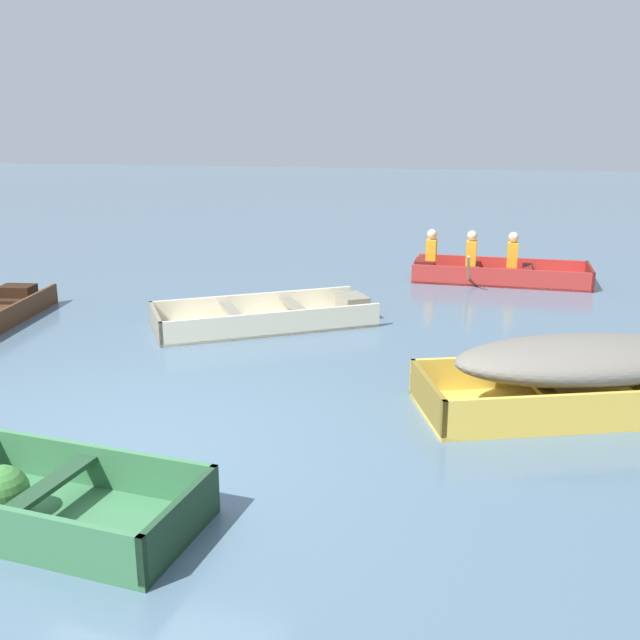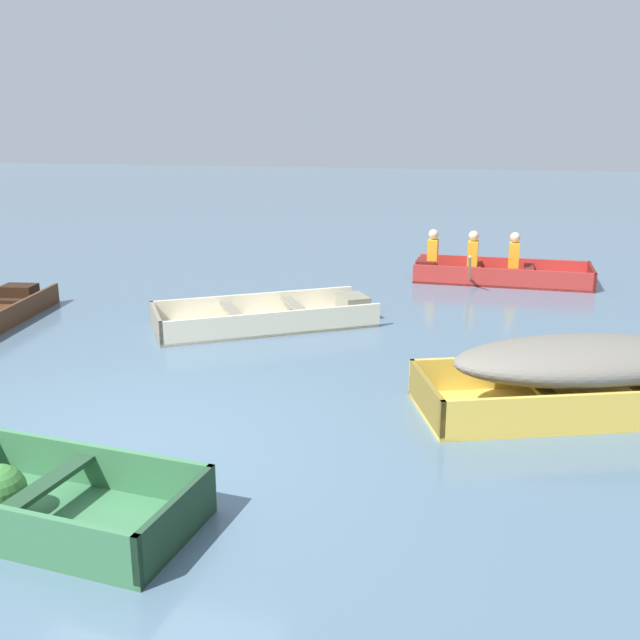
# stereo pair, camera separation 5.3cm
# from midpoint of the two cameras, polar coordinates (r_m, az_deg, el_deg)

# --- Properties ---
(ground_plane) EXTENTS (80.00, 80.00, 0.00)m
(ground_plane) POSITION_cam_midpoint_polar(r_m,az_deg,el_deg) (6.59, -15.78, -10.20)
(ground_plane) COLOR slate
(skiff_yellow_near_moored) EXTENTS (3.45, 2.22, 0.74)m
(skiff_yellow_near_moored) POSITION_cam_midpoint_polar(r_m,az_deg,el_deg) (7.58, 20.74, -3.63)
(skiff_yellow_near_moored) COLOR #E5BC47
(skiff_yellow_near_moored) RESTS_ON ground
(skiff_cream_far_moored) EXTENTS (3.22, 2.60, 0.34)m
(skiff_cream_far_moored) POSITION_cam_midpoint_polar(r_m,az_deg,el_deg) (10.18, -3.54, 0.24)
(skiff_cream_far_moored) COLOR beige
(skiff_cream_far_moored) RESTS_ON ground
(rowboat_red_with_crew) EXTENTS (3.13, 2.39, 0.90)m
(rowboat_red_with_crew) POSITION_cam_midpoint_polar(r_m,az_deg,el_deg) (13.36, 13.53, 3.93)
(rowboat_red_with_crew) COLOR #AD2D28
(rowboat_red_with_crew) RESTS_ON ground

